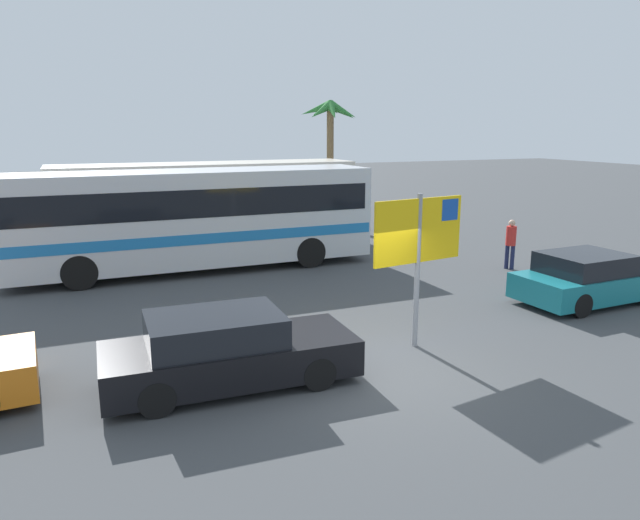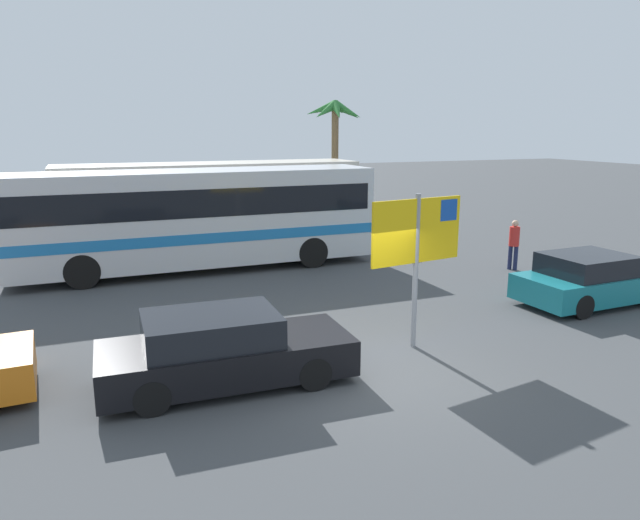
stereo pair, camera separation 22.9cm
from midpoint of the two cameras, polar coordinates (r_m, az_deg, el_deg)
ground at (r=11.32m, az=6.26°, el=-10.61°), size 120.00×120.00×0.00m
bus_front_coach at (r=19.02m, az=-11.52°, el=4.34°), size 11.28×2.47×3.17m
bus_rear_coach at (r=22.93m, az=-10.15°, el=5.79°), size 11.28×2.47×3.17m
ferry_sign at (r=12.01m, az=10.09°, el=2.23°), size 2.18×0.39×3.20m
car_black at (r=10.60m, az=-8.78°, el=-8.65°), size 4.46×1.88×1.32m
car_teal at (r=16.73m, az=25.14°, el=-1.77°), size 4.01×1.97×1.32m
pedestrian_crossing_lot at (r=19.78m, az=18.62°, el=1.77°), size 0.32×0.32×1.61m
palm_tree_seaside at (r=27.64m, az=1.70°, el=13.11°), size 2.71×2.78×5.71m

